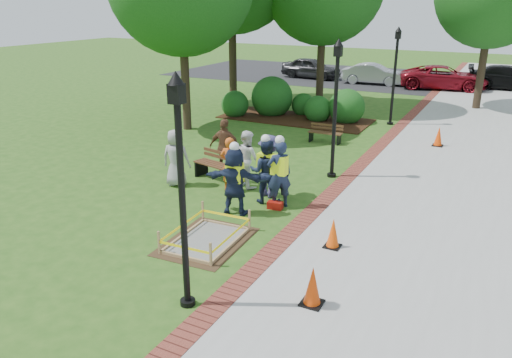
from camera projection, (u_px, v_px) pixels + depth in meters
The scene contains 32 objects.
ground at pixel (216, 229), 12.26m from camera, with size 100.00×100.00×0.00m, color #285116.
sidewalk at pixel (473, 152), 18.46m from camera, with size 6.00×60.00×0.02m, color #9E9E99.
brick_edging at pixel (385, 141), 19.86m from camera, with size 0.50×60.00×0.03m, color maroon.
mulch_bed at pixel (295, 119), 23.58m from camera, with size 7.00×3.00×0.05m, color #381E0F.
parking_lot at pixel (419, 81), 34.84m from camera, with size 36.00×12.00×0.01m, color black.
wet_concrete_pad at pixel (206, 233), 11.52m from camera, with size 1.81×2.38×0.55m.
bench_near at pixel (217, 171), 15.52m from camera, with size 1.68×0.89×0.86m.
bench_far at pixel (325, 137), 19.61m from camera, with size 1.34×0.50×0.71m.
cone_front at pixel (313, 287), 9.07m from camera, with size 0.40×0.40×0.79m.
cone_back at pixel (333, 234), 11.21m from camera, with size 0.36×0.36×0.72m.
cone_far at pixel (439, 137), 19.07m from camera, with size 0.39×0.39×0.77m.
toolbox at pixel (275, 205), 13.40m from camera, with size 0.41×0.22×0.20m, color maroon.
lamp_near at pixel (181, 178), 8.37m from camera, with size 0.28×0.28×4.26m.
lamp_mid at pixel (336, 99), 15.06m from camera, with size 0.28×0.28×4.26m.
lamp_far at pixel (395, 69), 21.76m from camera, with size 0.28×0.28×4.26m.
shrub_a at pixel (235, 116), 24.24m from camera, with size 1.32×1.32×1.32m, color #144614.
shrub_b at pixel (272, 115), 24.54m from camera, with size 2.01×2.01×2.01m, color #144614.
shrub_c at pixel (317, 121), 23.26m from camera, with size 1.26×1.26×1.26m, color #144614.
shrub_d at pixel (346, 122), 23.01m from camera, with size 1.65×1.65×1.65m, color #144614.
shrub_e at pixel (303, 115), 24.53m from camera, with size 1.14×1.14×1.14m, color #144614.
casual_person_a at pixel (176, 158), 14.86m from camera, with size 0.62×0.47×1.73m.
casual_person_b at pixel (230, 164), 14.46m from camera, with size 0.57×0.42×1.62m.
casual_person_c at pixel (247, 159), 14.80m from camera, with size 0.65×0.58×1.71m.
casual_person_d at pixel (225, 148), 15.75m from camera, with size 0.63×0.45×1.82m.
casual_person_e at pixel (270, 166), 14.00m from camera, with size 0.66×0.53×1.80m.
hivis_worker_a at pixel (235, 179), 12.82m from camera, with size 0.65×0.50×1.95m.
hivis_worker_b at pixel (279, 172), 13.26m from camera, with size 0.69×0.68×2.00m.
hivis_worker_c at pixel (265, 169), 13.58m from camera, with size 0.66×0.54×1.93m.
parked_car_a at pixel (311, 78), 36.02m from camera, with size 4.88×2.12×1.59m, color #252527.
parked_car_b at pixel (373, 84), 33.47m from camera, with size 4.48×1.95×1.46m, color #A0A0A5.
parked_car_c at pixel (442, 89), 31.60m from camera, with size 4.87×2.12×1.59m, color maroon.
parked_car_d at pixel (508, 90), 31.44m from camera, with size 4.88×2.12×1.59m, color black.
Camera 1 is at (5.99, -9.43, 5.29)m, focal length 35.00 mm.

